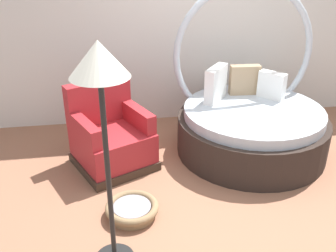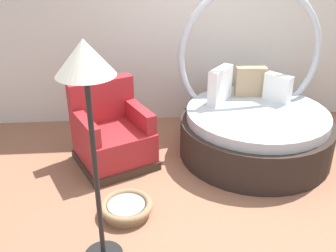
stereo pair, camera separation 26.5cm
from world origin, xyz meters
name	(u,v)px [view 2 (the right image)]	position (x,y,z in m)	size (l,w,h in m)	color
ground_plane	(222,198)	(0.00, 0.00, -0.01)	(8.00, 8.00, 0.02)	#936047
back_wall	(197,22)	(0.00, 2.03, 1.37)	(8.00, 0.12, 2.73)	silver
round_daybed	(254,122)	(0.56, 0.92, 0.39)	(1.79, 1.79, 1.98)	#2D231E
red_armchair	(112,136)	(-1.14, 0.81, 0.33)	(1.06, 1.06, 0.94)	#38281E
pet_basket	(126,207)	(-0.97, -0.18, 0.07)	(0.51, 0.51, 0.13)	#8E704C
floor_lamp	(87,82)	(-1.15, -0.73, 1.53)	(0.40, 0.40, 1.82)	black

